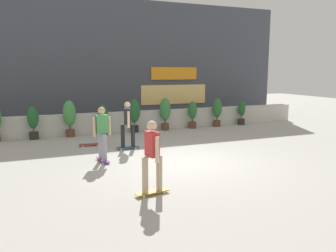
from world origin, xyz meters
The scene contains 15 objects.
ground_plane centered at (0.00, 0.00, 0.00)m, with size 48.00×48.00×0.00m, color #B2AFA8.
planter_wall centered at (0.00, 6.00, 0.45)m, with size 18.00×0.40×0.90m, color beige.
building_backdrop centered at (0.01, 10.00, 3.25)m, with size 20.00×2.08×6.50m.
potted_plant_1 centered at (-4.26, 5.55, 0.76)m, with size 0.44×0.44×1.35m.
potted_plant_2 centered at (-2.82, 5.55, 0.90)m, with size 0.53×0.53×1.54m.
potted_plant_3 centered at (-1.40, 5.55, 0.74)m, with size 0.42×0.42×1.32m.
potted_plant_4 centered at (0.02, 5.55, 0.88)m, with size 0.52×0.52×1.51m.
potted_plant_5 centered at (1.50, 5.55, 0.88)m, with size 0.52×0.52×1.50m.
potted_plant_6 centered at (2.93, 5.55, 0.73)m, with size 0.42×0.42×1.31m.
potted_plant_7 centered at (4.29, 5.55, 0.81)m, with size 0.47×0.47×1.41m.
potted_plant_8 centered at (5.73, 5.55, 0.65)m, with size 0.37×0.37×1.21m.
skater_mid_plaza centered at (-1.89, -2.20, 0.94)m, with size 0.82×0.55×1.70m.
skater_foreground centered at (-1.18, 2.39, 0.94)m, with size 0.82×0.56×1.70m.
skater_far_left centered at (-2.35, 1.04, 0.94)m, with size 0.56×0.82×1.70m.
skateboard_near_camera centered at (-2.35, 3.42, 0.06)m, with size 0.82×0.30×0.08m.
Camera 1 is at (-4.35, -9.18, 2.79)m, focal length 36.57 mm.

